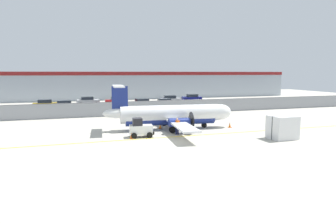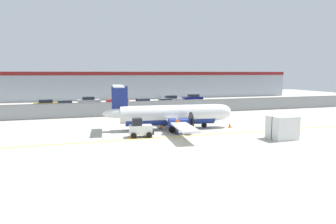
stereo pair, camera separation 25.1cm
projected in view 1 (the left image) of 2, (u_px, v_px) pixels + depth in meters
The scene contains 19 objects.
ground_plane at pixel (174, 137), 29.41m from camera, with size 140.00×140.00×0.01m.
perimeter_fence at pixel (139, 108), 44.38m from camera, with size 98.00×0.10×2.10m.
parking_lot_strip at pixel (126, 106), 55.39m from camera, with size 98.00×17.00×0.12m.
background_building at pixel (113, 85), 72.44m from camera, with size 91.00×8.10×6.50m.
commuter_airplane at pixel (173, 115), 33.35m from camera, with size 14.64×16.08×4.92m.
baggage_tug at pixel (141, 128), 29.23m from camera, with size 2.43×1.58×1.88m.
ground_crew_worker at pixel (177, 125), 30.42m from camera, with size 0.49×0.48×1.70m.
cargo_container at pixel (282, 127), 28.48m from camera, with size 2.45×2.07×2.20m.
traffic_cone_near_left at pixel (230, 125), 34.42m from camera, with size 0.36×0.36×0.64m.
traffic_cone_near_right at pixel (160, 126), 33.90m from camera, with size 0.36×0.36×0.64m.
traffic_cone_far_left at pixel (131, 135), 28.60m from camera, with size 0.36×0.36×0.64m.
parked_car_0 at pixel (46, 104), 51.45m from camera, with size 4.26×2.13×1.58m.
parked_car_1 at pixel (65, 105), 49.72m from camera, with size 4.36×2.36×1.58m.
parked_car_2 at pixel (88, 101), 57.39m from camera, with size 4.31×2.23×1.58m.
parked_car_3 at pixel (116, 101), 57.23m from camera, with size 4.29×2.19×1.58m.
parked_car_4 at pixel (143, 103), 53.23m from camera, with size 4.32×2.25×1.58m.
parked_car_5 at pixel (165, 103), 53.28m from camera, with size 4.33×2.28×1.58m.
parked_car_6 at pixel (170, 99), 60.66m from camera, with size 4.33×2.29×1.58m.
parked_car_7 at pixel (192, 98), 64.38m from camera, with size 4.32×2.25×1.58m.
Camera 1 is at (-9.25, -25.32, 6.25)m, focal length 32.00 mm.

